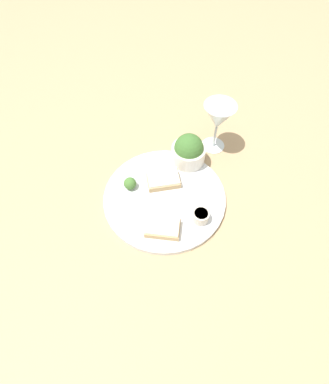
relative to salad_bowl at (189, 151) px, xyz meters
name	(u,v)px	position (x,y,z in m)	size (l,w,h in m)	color
ground_plane	(164,199)	(0.04, 0.14, -0.06)	(4.00, 4.00, 0.00)	tan
dinner_plate	(164,197)	(0.04, 0.14, -0.05)	(0.34, 0.34, 0.01)	silver
salad_bowl	(189,151)	(0.00, 0.00, 0.00)	(0.10, 0.10, 0.10)	silver
sauce_ramekin	(201,216)	(-0.06, 0.20, -0.02)	(0.04, 0.04, 0.03)	beige
cheese_toast_near	(163,228)	(0.03, 0.25, -0.03)	(0.09, 0.06, 0.03)	tan
cheese_toast_far	(163,180)	(0.06, 0.10, -0.03)	(0.11, 0.09, 0.03)	tan
wine_glass	(218,118)	(-0.07, -0.09, 0.06)	(0.10, 0.10, 0.16)	silver
garnish	(130,183)	(0.15, 0.13, -0.02)	(0.04, 0.04, 0.04)	#477533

